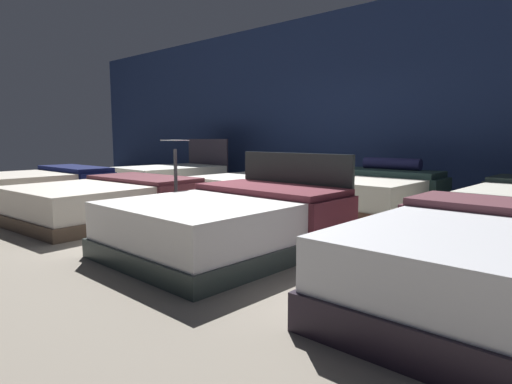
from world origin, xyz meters
TOP-DOWN VIEW (x-y plane):
  - ground_plane at (0.00, 0.00)m, footprint 18.00×18.00m
  - showroom_back_wall at (0.00, 3.39)m, footprint 18.00×0.06m
  - bed_0 at (-3.39, -1.26)m, footprint 1.70×2.09m
  - bed_1 at (-1.14, -1.29)m, footprint 1.78×2.20m
  - bed_2 at (1.17, -1.28)m, footprint 1.63×2.09m
  - bed_3 at (3.36, -1.24)m, footprint 1.52×2.10m
  - bed_4 at (-3.47, 1.53)m, footprint 1.60×2.19m
  - bed_5 at (-1.13, 1.52)m, footprint 1.60×1.99m
  - bed_6 at (1.11, 1.64)m, footprint 1.73×1.93m
  - price_sign at (0.00, -1.02)m, footprint 0.28×0.24m

SIDE VIEW (x-z plane):
  - ground_plane at x=0.00m, z-range -0.02..0.00m
  - bed_5 at x=-1.13m, z-range 0.00..0.37m
  - bed_4 at x=-3.47m, z-range -0.28..0.74m
  - bed_1 at x=-1.14m, z-range -0.02..0.49m
  - bed_0 at x=-3.39m, z-range -0.03..0.52m
  - bed_6 at x=1.11m, z-range -0.11..0.63m
  - bed_2 at x=1.17m, z-range -0.18..0.71m
  - bed_3 at x=3.36m, z-range -0.02..0.56m
  - price_sign at x=0.00m, z-range -0.12..0.91m
  - showroom_back_wall at x=0.00m, z-range 0.00..3.50m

